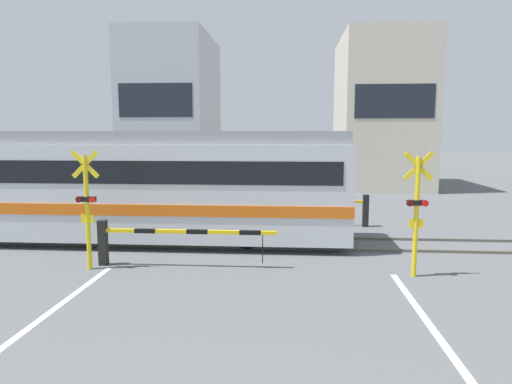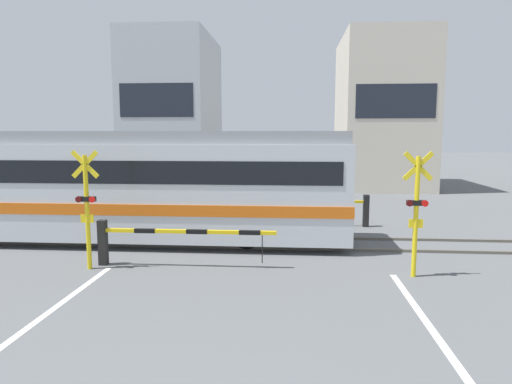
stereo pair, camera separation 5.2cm
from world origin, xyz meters
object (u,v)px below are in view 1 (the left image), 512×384
at_px(commuter_train, 93,183).
at_px(crossing_signal_right, 417,209).
at_px(crossing_barrier_far, 331,206).
at_px(crossing_barrier_near, 150,237).
at_px(crossing_signal_left, 87,205).

relative_size(commuter_train, crossing_signal_right, 5.33).
relative_size(crossing_barrier_far, crossing_signal_right, 1.54).
xyz_separation_m(crossing_barrier_near, crossing_signal_right, (6.39, -0.37, 0.86)).
height_order(crossing_signal_left, crossing_signal_right, same).
bearing_deg(crossing_barrier_near, crossing_signal_right, -3.32).
bearing_deg(crossing_barrier_near, crossing_barrier_far, 47.17).
relative_size(commuter_train, crossing_barrier_far, 3.47).
bearing_deg(crossing_barrier_far, crossing_barrier_near, -132.83).
relative_size(commuter_train, crossing_signal_left, 5.33).
xyz_separation_m(commuter_train, crossing_signal_right, (8.97, -2.96, -0.20)).
distance_m(crossing_barrier_near, crossing_signal_right, 6.46).
distance_m(commuter_train, crossing_signal_right, 9.44).
bearing_deg(crossing_signal_left, crossing_signal_right, 0.00).
distance_m(crossing_barrier_near, crossing_signal_left, 1.70).
bearing_deg(commuter_train, crossing_signal_left, -68.73).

